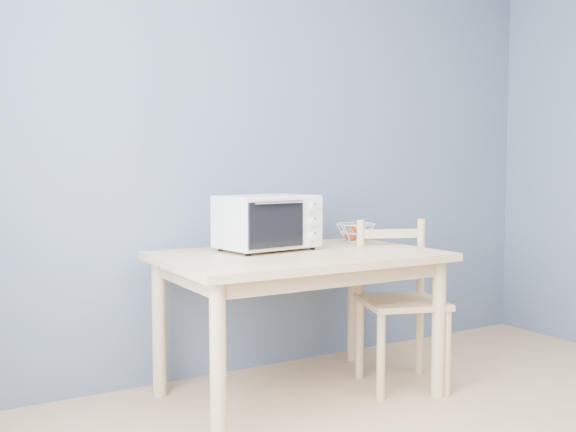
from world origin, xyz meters
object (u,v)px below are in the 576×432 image
dining_table (299,272)px  fruit_basket (355,232)px  dining_chair (399,304)px  toaster_oven (264,222)px

dining_table → fruit_basket: (0.54, 0.25, 0.16)m
dining_table → dining_chair: dining_chair is taller
dining_table → toaster_oven: toaster_oven is taller
dining_table → dining_chair: bearing=-11.5°
toaster_oven → fruit_basket: 0.67m
toaster_oven → dining_chair: size_ratio=0.59×
toaster_oven → fruit_basket: bearing=0.1°
toaster_oven → dining_chair: bearing=-29.4°
dining_table → dining_chair: (0.57, -0.12, -0.21)m
dining_table → dining_chair: 0.62m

